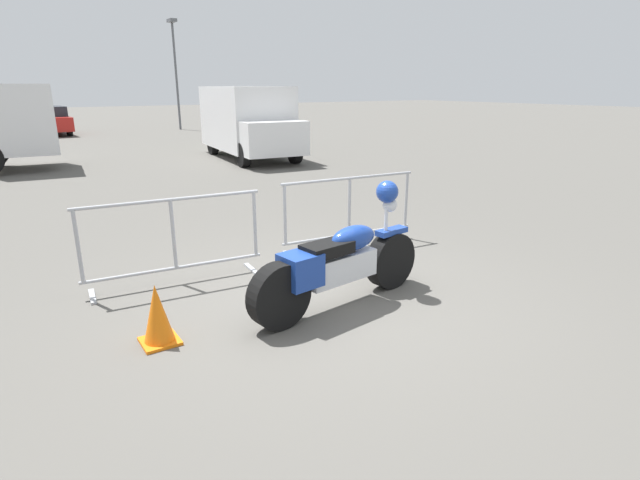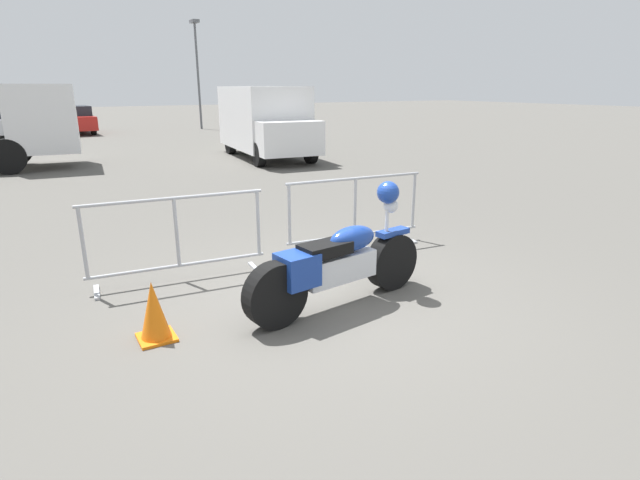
# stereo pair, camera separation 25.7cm
# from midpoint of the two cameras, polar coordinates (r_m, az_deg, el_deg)

# --- Properties ---
(ground_plane) EXTENTS (120.00, 120.00, 0.00)m
(ground_plane) POSITION_cam_midpoint_polar(r_m,az_deg,el_deg) (5.67, 2.00, -7.03)
(ground_plane) COLOR #54514C
(motorcycle) EXTENTS (2.32, 0.50, 1.31)m
(motorcycle) POSITION_cam_midpoint_polar(r_m,az_deg,el_deg) (5.40, 3.52, -2.63)
(motorcycle) COLOR black
(motorcycle) RESTS_ON ground
(crowd_barrier_near) EXTENTS (2.17, 0.62, 1.07)m
(crowd_barrier_near) POSITION_cam_midpoint_polar(r_m,az_deg,el_deg) (6.27, -14.90, 0.19)
(crowd_barrier_near) COLOR #9EA0A5
(crowd_barrier_near) RESTS_ON ground
(crowd_barrier_far) EXTENTS (2.17, 0.62, 1.07)m
(crowd_barrier_far) POSITION_cam_midpoint_polar(r_m,az_deg,el_deg) (7.36, 5.01, 3.21)
(crowd_barrier_far) COLOR #9EA0A5
(crowd_barrier_far) RESTS_ON ground
(delivery_van) EXTENTS (2.45, 5.17, 2.31)m
(delivery_van) POSITION_cam_midpoint_polar(r_m,az_deg,el_deg) (17.12, -5.86, 13.49)
(delivery_van) COLOR white
(delivery_van) RESTS_ON ground
(parked_car_silver) EXTENTS (1.79, 4.07, 1.36)m
(parked_car_silver) POSITION_cam_midpoint_polar(r_m,az_deg,el_deg) (28.12, -32.12, 11.32)
(parked_car_silver) COLOR #B7BABF
(parked_car_silver) RESTS_ON ground
(parked_car_red) EXTENTS (1.81, 4.11, 1.37)m
(parked_car_red) POSITION_cam_midpoint_polar(r_m,az_deg,el_deg) (28.69, -26.14, 12.26)
(parked_car_red) COLOR #B21E19
(parked_car_red) RESTS_ON ground
(pedestrian) EXTENTS (0.43, 0.43, 1.69)m
(pedestrian) POSITION_cam_midpoint_polar(r_m,az_deg,el_deg) (25.26, -5.31, 13.95)
(pedestrian) COLOR #262838
(pedestrian) RESTS_ON ground
(planter_island) EXTENTS (3.79, 3.79, 1.17)m
(planter_island) POSITION_cam_midpoint_polar(r_m,az_deg,el_deg) (21.83, -5.22, 12.09)
(planter_island) COLOR #ADA89E
(planter_island) RESTS_ON ground
(traffic_cone) EXTENTS (0.34, 0.34, 0.59)m
(traffic_cone) POSITION_cam_midpoint_polar(r_m,az_deg,el_deg) (4.97, -17.04, -7.83)
(traffic_cone) COLOR orange
(traffic_cone) RESTS_ON ground
(street_lamp) EXTENTS (0.36, 0.70, 5.68)m
(street_lamp) POSITION_cam_midpoint_polar(r_m,az_deg,el_deg) (29.47, -13.63, 19.46)
(street_lamp) COLOR #595B60
(street_lamp) RESTS_ON ground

